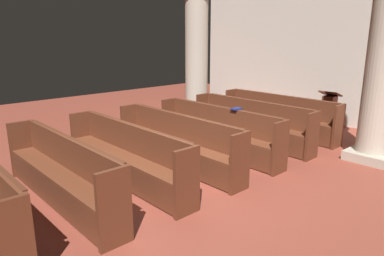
# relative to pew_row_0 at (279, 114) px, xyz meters

# --- Properties ---
(ground_plane) EXTENTS (19.20, 19.20, 0.00)m
(ground_plane) POSITION_rel_pew_row_0_xyz_m (0.62, -3.98, -0.52)
(ground_plane) COLOR brown
(back_wall) EXTENTS (10.00, 0.16, 4.50)m
(back_wall) POSITION_rel_pew_row_0_xyz_m (0.62, 2.10, 1.73)
(back_wall) COLOR silver
(back_wall) RESTS_ON ground
(pew_row_0) EXTENTS (3.14, 0.47, 0.97)m
(pew_row_0) POSITION_rel_pew_row_0_xyz_m (0.00, 0.00, 0.00)
(pew_row_0) COLOR brown
(pew_row_0) RESTS_ON ground
(pew_row_1) EXTENTS (3.14, 0.46, 0.97)m
(pew_row_1) POSITION_rel_pew_row_0_xyz_m (0.00, -1.11, 0.00)
(pew_row_1) COLOR brown
(pew_row_1) RESTS_ON ground
(pew_row_2) EXTENTS (3.14, 0.47, 0.97)m
(pew_row_2) POSITION_rel_pew_row_0_xyz_m (0.00, -2.23, 0.00)
(pew_row_2) COLOR brown
(pew_row_2) RESTS_ON ground
(pew_row_3) EXTENTS (3.14, 0.46, 0.97)m
(pew_row_3) POSITION_rel_pew_row_0_xyz_m (0.00, -3.34, 0.00)
(pew_row_3) COLOR brown
(pew_row_3) RESTS_ON ground
(pew_row_4) EXTENTS (3.14, 0.46, 0.97)m
(pew_row_4) POSITION_rel_pew_row_0_xyz_m (0.00, -4.45, 0.00)
(pew_row_4) COLOR brown
(pew_row_4) RESTS_ON ground
(pew_row_5) EXTENTS (3.14, 0.47, 0.97)m
(pew_row_5) POSITION_rel_pew_row_0_xyz_m (0.00, -5.56, 0.00)
(pew_row_5) COLOR brown
(pew_row_5) RESTS_ON ground
(pillar_aisle_side) EXTENTS (0.90, 0.90, 3.82)m
(pillar_aisle_side) POSITION_rel_pew_row_0_xyz_m (2.37, -0.27, 1.47)
(pillar_aisle_side) COLOR #B6AD9A
(pillar_aisle_side) RESTS_ON ground
(pillar_far_side) EXTENTS (0.90, 0.90, 3.82)m
(pillar_far_side) POSITION_rel_pew_row_0_xyz_m (-2.32, -0.64, 1.47)
(pillar_far_side) COLOR #B6AD9A
(pillar_far_side) RESTS_ON ground
(lectern) EXTENTS (0.48, 0.45, 1.08)m
(lectern) POSITION_rel_pew_row_0_xyz_m (0.79, 1.02, -0.06)
(lectern) COLOR #492215
(lectern) RESTS_ON ground
(hymn_book) EXTENTS (0.15, 0.21, 0.03)m
(hymn_book) POSITION_rel_pew_row_0_xyz_m (0.33, -2.04, 0.47)
(hymn_book) COLOR navy
(hymn_book) RESTS_ON pew_row_2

